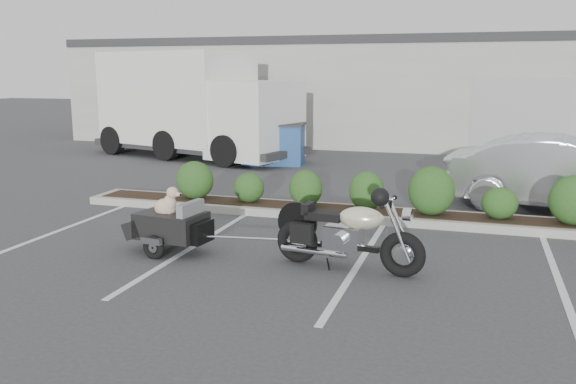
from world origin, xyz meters
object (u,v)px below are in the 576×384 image
(sedan, at_px, (565,174))
(delivery_truck, at_px, (195,107))
(motorcycle, at_px, (347,235))
(pet_trailer, at_px, (171,224))
(dumpster, at_px, (274,143))

(sedan, relative_size, delivery_truck, 0.59)
(motorcycle, distance_m, pet_trailer, 2.78)
(dumpster, height_order, delivery_truck, delivery_truck)
(sedan, height_order, dumpster, sedan)
(motorcycle, distance_m, delivery_truck, 12.33)
(motorcycle, relative_size, delivery_truck, 0.28)
(motorcycle, xyz_separation_m, dumpster, (-4.22, 9.26, 0.12))
(motorcycle, relative_size, dumpster, 1.07)
(motorcycle, bearing_deg, dumpster, 122.16)
(motorcycle, relative_size, pet_trailer, 1.24)
(pet_trailer, distance_m, dumpster, 9.35)
(dumpster, bearing_deg, motorcycle, -75.18)
(pet_trailer, xyz_separation_m, delivery_truck, (-4.37, 9.95, 1.18))
(sedan, distance_m, dumpster, 8.74)
(delivery_truck, bearing_deg, pet_trailer, -49.05)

